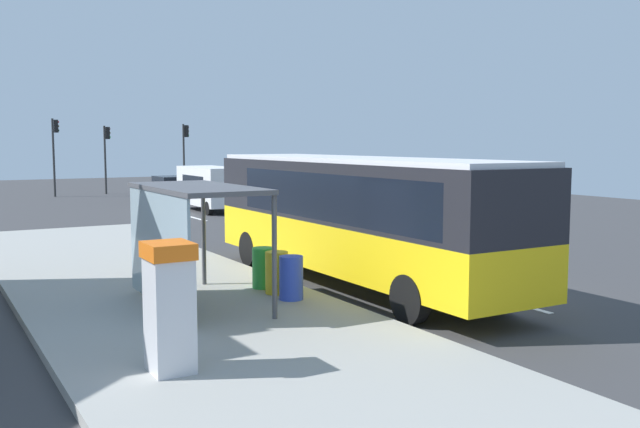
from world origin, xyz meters
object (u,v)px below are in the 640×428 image
object	(u,v)px
ticket_machine	(169,306)
traffic_light_near_side	(185,147)
recycling_bin_green	(263,268)
recycling_bin_blue	(291,278)
traffic_light_median	(106,149)
white_van	(211,185)
sedan_near	(171,188)
bus_shelter	(183,214)
recycling_bin_yellow	(277,273)
bus	(355,212)
traffic_light_far_side	(55,145)

from	to	relation	value
ticket_machine	traffic_light_near_side	distance (m)	40.27
recycling_bin_green	recycling_bin_blue	bearing A→B (deg)	-90.00
traffic_light_median	ticket_machine	bearing A→B (deg)	-102.00
white_van	sedan_near	bearing A→B (deg)	89.18
traffic_light_near_side	bus_shelter	bearing A→B (deg)	-109.34
recycling_bin_blue	traffic_light_median	size ratio (longest dim) A/B	0.20
white_van	recycling_bin_yellow	distance (m)	21.41
sedan_near	traffic_light_near_side	xyz separation A→B (m)	(3.20, 6.54, 2.45)
bus	recycling_bin_blue	size ratio (longest dim) A/B	11.59
recycling_bin_yellow	recycling_bin_blue	bearing A→B (deg)	-90.00
recycling_bin_yellow	traffic_light_median	size ratio (longest dim) A/B	0.20
recycling_bin_blue	traffic_light_near_side	world-z (taller)	traffic_light_near_side
sedan_near	traffic_light_far_side	bearing A→B (deg)	126.33
white_van	traffic_light_near_side	size ratio (longest dim) A/B	1.07
sedan_near	bus	bearing A→B (deg)	-98.54
white_van	sedan_near	xyz separation A→B (m)	(0.10, 6.88, -0.55)
recycling_bin_green	bus_shelter	xyz separation A→B (m)	(-2.21, -0.81, 1.44)
traffic_light_median	white_van	bearing A→B (deg)	-83.18
recycling_bin_yellow	traffic_light_far_side	bearing A→B (deg)	88.18
sedan_near	bus_shelter	size ratio (longest dim) A/B	1.11
traffic_light_far_side	white_van	bearing A→B (deg)	-69.56
recycling_bin_yellow	traffic_light_near_side	distance (m)	35.30
bus	recycling_bin_green	world-z (taller)	bus
white_van	traffic_light_near_side	xyz separation A→B (m)	(3.30, 13.42, 1.89)
recycling_bin_blue	traffic_light_median	world-z (taller)	traffic_light_median
white_van	traffic_light_far_side	size ratio (longest dim) A/B	1.02
recycling_bin_blue	traffic_light_near_side	xyz separation A→B (m)	(9.70, 34.54, 2.58)
white_van	ticket_machine	xyz separation A→B (m)	(-10.19, -24.46, -0.17)
traffic_light_far_side	traffic_light_median	world-z (taller)	traffic_light_far_side
traffic_light_far_side	recycling_bin_blue	bearing A→B (deg)	-91.78
traffic_light_near_side	bus	bearing A→B (deg)	-102.24
recycling_bin_yellow	recycling_bin_green	distance (m)	0.70
traffic_light_near_side	white_van	bearing A→B (deg)	-103.82
traffic_light_far_side	bus_shelter	distance (m)	34.93
traffic_light_near_side	traffic_light_far_side	size ratio (longest dim) A/B	0.95
bus	recycling_bin_blue	bearing A→B (deg)	-152.47
recycling_bin_green	ticket_machine	bearing A→B (deg)	-128.63
white_van	sedan_near	size ratio (longest dim) A/B	1.18
bus	recycling_bin_green	distance (m)	2.76
traffic_light_near_side	recycling_bin_green	bearing A→B (deg)	-106.32
white_van	traffic_light_median	world-z (taller)	traffic_light_median
recycling_bin_green	traffic_light_near_side	bearing A→B (deg)	73.68
sedan_near	traffic_light_median	distance (m)	8.69
ticket_machine	recycling_bin_green	size ratio (longest dim) A/B	2.04
ticket_machine	traffic_light_median	xyz separation A→B (m)	(8.39, 39.48, 1.98)
traffic_light_median	bus_shelter	distance (m)	36.21
recycling_bin_green	bus_shelter	distance (m)	2.76
recycling_bin_blue	recycling_bin_yellow	size ratio (longest dim) A/B	1.00
sedan_near	traffic_light_median	size ratio (longest dim) A/B	0.94
recycling_bin_blue	recycling_bin_yellow	world-z (taller)	same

